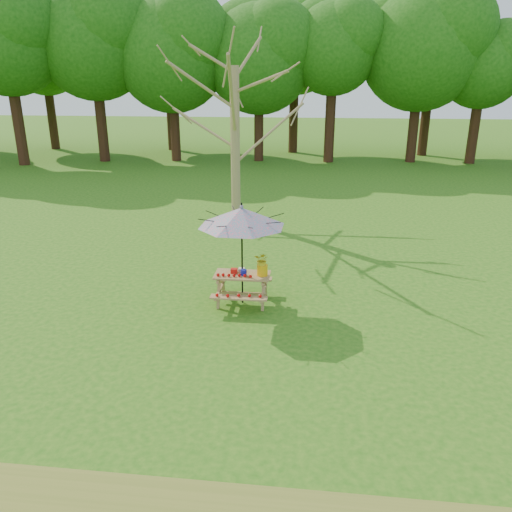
# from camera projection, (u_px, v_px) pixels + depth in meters

# --- Properties ---
(treeline) EXTENTS (60.00, 12.00, 16.00)m
(treeline) POSITION_uv_depth(u_px,v_px,m) (213.00, 13.00, 26.58)
(treeline) COLOR #17580F
(treeline) RESTS_ON ground
(picnic_table) EXTENTS (1.20, 1.32, 0.67)m
(picnic_table) POSITION_uv_depth(u_px,v_px,m) (242.00, 289.00, 10.90)
(picnic_table) COLOR olive
(picnic_table) RESTS_ON ground
(patio_umbrella) EXTENTS (2.44, 2.44, 2.25)m
(patio_umbrella) POSITION_uv_depth(u_px,v_px,m) (242.00, 217.00, 10.36)
(patio_umbrella) COLOR black
(patio_umbrella) RESTS_ON ground
(produce_bins) EXTENTS (0.36, 0.37, 0.13)m
(produce_bins) POSITION_uv_depth(u_px,v_px,m) (240.00, 271.00, 10.80)
(produce_bins) COLOR red
(produce_bins) RESTS_ON picnic_table
(tomatoes_row) EXTENTS (0.77, 0.13, 0.07)m
(tomatoes_row) POSITION_uv_depth(u_px,v_px,m) (234.00, 275.00, 10.62)
(tomatoes_row) COLOR red
(tomatoes_row) RESTS_ON picnic_table
(flower_bucket) EXTENTS (0.37, 0.35, 0.52)m
(flower_bucket) POSITION_uv_depth(u_px,v_px,m) (262.00, 263.00, 10.64)
(flower_bucket) COLOR #FFB40D
(flower_bucket) RESTS_ON picnic_table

